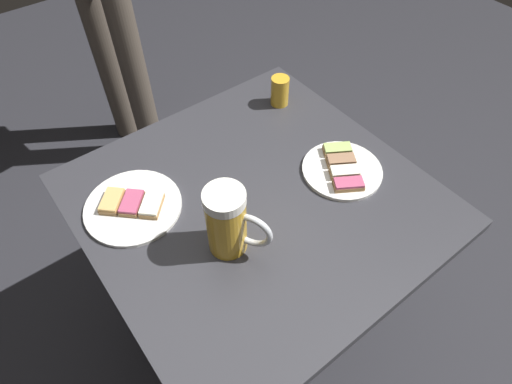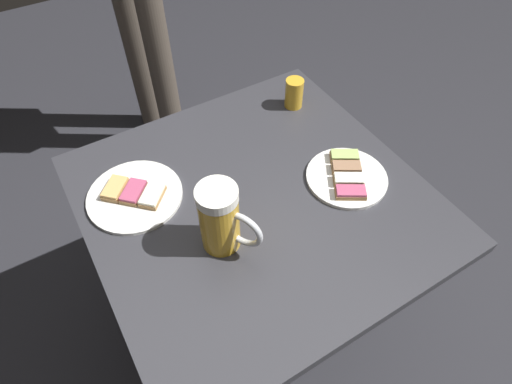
{
  "view_description": "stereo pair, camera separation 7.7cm",
  "coord_description": "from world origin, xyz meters",
  "px_view_note": "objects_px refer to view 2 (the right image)",
  "views": [
    {
      "loc": [
        -0.54,
        0.41,
        1.55
      ],
      "look_at": [
        0.0,
        0.0,
        0.75
      ],
      "focal_mm": 29.94,
      "sensor_mm": 36.0,
      "label": 1
    },
    {
      "loc": [
        -0.58,
        0.35,
        1.55
      ],
      "look_at": [
        0.0,
        0.0,
        0.75
      ],
      "focal_mm": 29.94,
      "sensor_mm": 36.0,
      "label": 2
    }
  ],
  "objects_px": {
    "plate_near": "(347,176)",
    "plate_far": "(135,195)",
    "beer_glass_small": "(294,93)",
    "beer_mug": "(221,219)"
  },
  "relations": [
    {
      "from": "beer_mug",
      "to": "plate_near",
      "type": "bearing_deg",
      "value": -88.59
    },
    {
      "from": "beer_mug",
      "to": "beer_glass_small",
      "type": "relative_size",
      "value": 2.0
    },
    {
      "from": "plate_near",
      "to": "beer_mug",
      "type": "relative_size",
      "value": 1.17
    },
    {
      "from": "plate_near",
      "to": "plate_far",
      "type": "height_order",
      "value": "same"
    },
    {
      "from": "beer_glass_small",
      "to": "beer_mug",
      "type": "bearing_deg",
      "value": 128.35
    },
    {
      "from": "plate_far",
      "to": "beer_mug",
      "type": "bearing_deg",
      "value": -151.52
    },
    {
      "from": "plate_near",
      "to": "plate_far",
      "type": "bearing_deg",
      "value": 65.57
    },
    {
      "from": "plate_far",
      "to": "beer_glass_small",
      "type": "bearing_deg",
      "value": -79.85
    },
    {
      "from": "beer_mug",
      "to": "beer_glass_small",
      "type": "height_order",
      "value": "beer_mug"
    },
    {
      "from": "plate_near",
      "to": "beer_mug",
      "type": "xyz_separation_m",
      "value": [
        -0.01,
        0.37,
        0.08
      ]
    }
  ]
}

